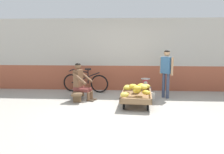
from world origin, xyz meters
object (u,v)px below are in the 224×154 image
(vendor_seated, at_px, (81,82))
(plastic_crate, at_px, (145,92))
(banana_cart, at_px, (136,96))
(customer_adult, at_px, (166,69))
(weighing_scale, at_px, (145,83))
(bicycle_near_left, at_px, (85,82))
(shopping_bag, at_px, (152,96))
(low_bench, at_px, (79,93))

(vendor_seated, bearing_deg, plastic_crate, 14.26)
(plastic_crate, bearing_deg, banana_cart, -109.15)
(plastic_crate, xyz_separation_m, customer_adult, (0.63, -0.18, 0.80))
(plastic_crate, relative_size, customer_adult, 0.24)
(weighing_scale, relative_size, bicycle_near_left, 0.18)
(vendor_seated, height_order, plastic_crate, vendor_seated)
(shopping_bag, bearing_deg, plastic_crate, 109.97)
(banana_cart, bearing_deg, plastic_crate, 70.85)
(vendor_seated, distance_m, plastic_crate, 2.15)
(low_bench, height_order, customer_adult, customer_adult)
(customer_adult, bearing_deg, low_bench, -173.63)
(bicycle_near_left, bearing_deg, weighing_scale, -12.47)
(shopping_bag, bearing_deg, weighing_scale, 110.01)
(banana_cart, xyz_separation_m, plastic_crate, (0.35, 1.00, -0.09))
(vendor_seated, height_order, weighing_scale, vendor_seated)
(bicycle_near_left, bearing_deg, customer_adult, -13.34)
(banana_cart, xyz_separation_m, weighing_scale, (0.35, 1.00, 0.21))
(low_bench, xyz_separation_m, vendor_seated, (0.08, -0.03, 0.37))
(vendor_seated, xyz_separation_m, bicycle_near_left, (-0.04, 0.98, -0.21))
(low_bench, distance_m, plastic_crate, 2.19)
(bicycle_near_left, bearing_deg, plastic_crate, -12.44)
(plastic_crate, height_order, weighing_scale, weighing_scale)
(banana_cart, relative_size, vendor_seated, 1.32)
(banana_cart, xyz_separation_m, customer_adult, (0.98, 0.81, 0.71))
(low_bench, bearing_deg, bicycle_near_left, 87.28)
(banana_cart, distance_m, weighing_scale, 1.08)
(vendor_seated, bearing_deg, weighing_scale, 14.23)
(vendor_seated, relative_size, customer_adult, 0.75)
(low_bench, distance_m, weighing_scale, 2.20)
(vendor_seated, height_order, shopping_bag, vendor_seated)
(banana_cart, relative_size, low_bench, 1.34)
(bicycle_near_left, distance_m, shopping_bag, 2.44)
(plastic_crate, xyz_separation_m, bicycle_near_left, (-2.09, 0.46, 0.20))
(low_bench, bearing_deg, customer_adult, 6.37)
(shopping_bag, bearing_deg, bicycle_near_left, 157.86)
(low_bench, height_order, shopping_bag, low_bench)
(banana_cart, xyz_separation_m, low_bench, (-1.78, 0.50, -0.04))
(low_bench, xyz_separation_m, weighing_scale, (2.13, 0.49, 0.25))
(vendor_seated, height_order, bicycle_near_left, vendor_seated)
(low_bench, relative_size, vendor_seated, 0.98)
(banana_cart, bearing_deg, shopping_bag, 46.58)
(plastic_crate, bearing_deg, shopping_bag, -70.03)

